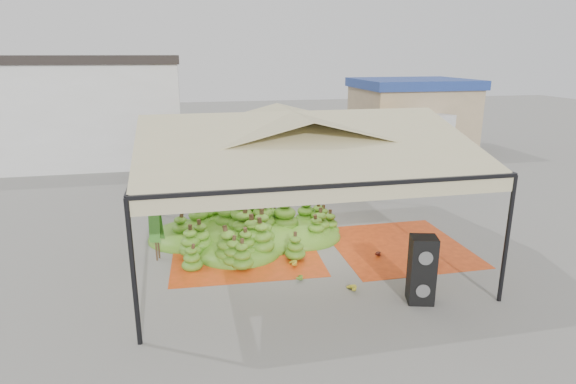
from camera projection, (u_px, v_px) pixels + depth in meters
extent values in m
plane|color=slate|center=(292.00, 249.00, 14.07)|extent=(90.00, 90.00, 0.00)
cylinder|color=black|center=(133.00, 274.00, 9.07)|extent=(0.10, 0.10, 3.00)
cylinder|color=black|center=(507.00, 240.00, 10.72)|extent=(0.10, 0.10, 3.00)
cylinder|color=black|center=(154.00, 174.00, 16.58)|extent=(0.10, 0.10, 3.00)
cylinder|color=black|center=(372.00, 163.00, 18.23)|extent=(0.10, 0.10, 3.00)
pyramid|color=#C0B588|center=(293.00, 130.00, 13.09)|extent=(8.00, 8.00, 1.00)
cube|color=black|center=(293.00, 148.00, 13.23)|extent=(8.00, 8.00, 0.08)
cube|color=#C0B588|center=(293.00, 154.00, 13.28)|extent=(8.00, 8.00, 0.36)
cube|color=silver|center=(40.00, 115.00, 24.45)|extent=(14.00, 6.00, 5.00)
cube|color=black|center=(32.00, 60.00, 23.70)|extent=(14.30, 6.30, 0.40)
cube|color=tan|center=(411.00, 120.00, 27.82)|extent=(6.00, 5.00, 3.60)
cube|color=navy|center=(413.00, 83.00, 27.25)|extent=(6.30, 5.30, 0.50)
cube|color=#EB4516|center=(245.00, 252.00, 13.83)|extent=(4.27, 4.09, 0.01)
cube|color=#E74D15|center=(399.00, 246.00, 14.25)|extent=(3.75, 3.94, 0.01)
ellipsoid|color=#427C19|center=(249.00, 218.00, 14.69)|extent=(6.93, 6.05, 1.31)
ellipsoid|color=gold|center=(290.00, 262.00, 12.89)|extent=(0.50, 0.41, 0.22)
ellipsoid|color=gold|center=(349.00, 287.00, 11.54)|extent=(0.50, 0.42, 0.21)
ellipsoid|color=#521C12|center=(375.00, 252.00, 13.60)|extent=(0.49, 0.46, 0.18)
ellipsoid|color=#502912|center=(429.00, 260.00, 13.04)|extent=(0.51, 0.43, 0.21)
ellipsoid|color=#3C7C1A|center=(297.00, 276.00, 12.15)|extent=(0.50, 0.46, 0.18)
ellipsoid|color=#427A19|center=(189.00, 154.00, 14.28)|extent=(0.24, 0.24, 0.20)
ellipsoid|color=#427A19|center=(240.00, 152.00, 14.59)|extent=(0.24, 0.24, 0.20)
ellipsoid|color=#427A19|center=(288.00, 150.00, 14.90)|extent=(0.24, 0.24, 0.20)
ellipsoid|color=#427A19|center=(334.00, 148.00, 15.21)|extent=(0.24, 0.24, 0.20)
cube|color=black|center=(420.00, 286.00, 11.00)|extent=(0.69, 0.63, 0.79)
cube|color=black|center=(423.00, 254.00, 10.78)|extent=(0.69, 0.63, 0.79)
imported|color=gray|center=(278.00, 193.00, 16.92)|extent=(0.61, 0.44, 1.55)
cube|color=#542D1C|center=(217.00, 152.00, 21.98)|extent=(6.15, 4.30, 0.13)
cube|color=white|center=(297.00, 151.00, 21.52)|extent=(2.72, 3.00, 2.58)
cylinder|color=black|center=(167.00, 170.00, 21.34)|extent=(1.06, 0.65, 1.01)
cylinder|color=black|center=(183.00, 160.00, 23.47)|extent=(1.06, 0.65, 1.01)
cylinder|color=black|center=(246.00, 173.00, 20.91)|extent=(1.06, 0.65, 1.01)
cylinder|color=black|center=(256.00, 162.00, 23.05)|extent=(1.06, 0.65, 1.01)
cylinder|color=black|center=(289.00, 174.00, 20.69)|extent=(1.06, 0.65, 1.01)
cylinder|color=black|center=(295.00, 163.00, 22.83)|extent=(1.06, 0.65, 1.01)
ellipsoid|color=#3A831B|center=(216.00, 139.00, 21.82)|extent=(4.90, 3.40, 0.79)
cube|color=yellow|center=(228.00, 130.00, 21.63)|extent=(2.86, 2.85, 0.28)
cube|color=#4C2F19|center=(377.00, 147.00, 23.45)|extent=(5.86, 4.34, 0.13)
cube|color=silver|center=(424.00, 137.00, 25.38)|extent=(2.68, 2.91, 2.45)
cylinder|color=black|center=(363.00, 169.00, 21.73)|extent=(1.01, 0.67, 0.96)
cylinder|color=black|center=(332.00, 161.00, 23.39)|extent=(1.01, 0.67, 0.96)
cylinder|color=black|center=(413.00, 159.00, 23.62)|extent=(1.01, 0.67, 0.96)
cylinder|color=black|center=(382.00, 152.00, 25.29)|extent=(1.01, 0.67, 0.96)
cylinder|color=black|center=(437.00, 155.00, 24.63)|extent=(1.01, 0.67, 0.96)
cylinder|color=black|center=(405.00, 149.00, 26.30)|extent=(1.01, 0.67, 0.96)
ellipsoid|color=#4C7B19|center=(377.00, 136.00, 23.30)|extent=(4.67, 3.43, 0.75)
cube|color=#EFA41A|center=(385.00, 126.00, 23.48)|extent=(2.79, 2.79, 0.26)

